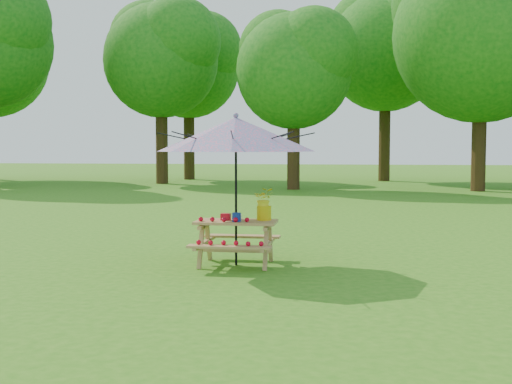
# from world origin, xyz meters

# --- Properties ---
(treeline) EXTENTS (60.00, 12.00, 16.00)m
(treeline) POSITION_xyz_m (0.00, 22.00, 8.00)
(treeline) COLOR #106113
(treeline) RESTS_ON ground
(picnic_table) EXTENTS (1.20, 1.32, 0.67)m
(picnic_table) POSITION_xyz_m (-3.48, 3.03, 0.33)
(picnic_table) COLOR #AA774D
(picnic_table) RESTS_ON ground
(patio_umbrella) EXTENTS (2.62, 2.62, 2.27)m
(patio_umbrella) POSITION_xyz_m (-3.48, 3.03, 1.95)
(patio_umbrella) COLOR black
(patio_umbrella) RESTS_ON ground
(produce_bins) EXTENTS (0.33, 0.43, 0.13)m
(produce_bins) POSITION_xyz_m (-3.53, 3.04, 0.72)
(produce_bins) COLOR red
(produce_bins) RESTS_ON picnic_table
(tomatoes_row) EXTENTS (0.77, 0.13, 0.07)m
(tomatoes_row) POSITION_xyz_m (-3.63, 2.85, 0.71)
(tomatoes_row) COLOR red
(tomatoes_row) RESTS_ON picnic_table
(flower_bucket) EXTENTS (0.33, 0.30, 0.49)m
(flower_bucket) POSITION_xyz_m (-3.08, 3.15, 0.93)
(flower_bucket) COLOR #DDBC0B
(flower_bucket) RESTS_ON picnic_table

